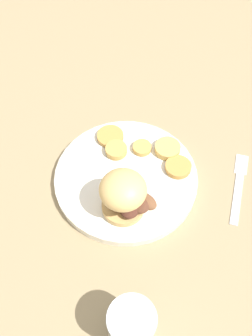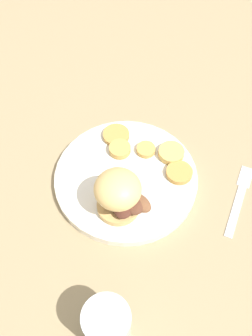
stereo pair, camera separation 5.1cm
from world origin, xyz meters
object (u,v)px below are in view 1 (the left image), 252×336
at_px(dinner_plate, 126,178).
at_px(fork, 239,187).
at_px(sandwich, 125,195).
at_px(drinking_glass, 131,326).

distance_m(dinner_plate, fork, 0.22).
bearing_deg(sandwich, dinner_plate, 128.58).
height_order(dinner_plate, drinking_glass, drinking_glass).
height_order(sandwich, fork, sandwich).
xyz_separation_m(sandwich, fork, (0.13, 0.18, -0.06)).
relative_size(dinner_plate, sandwich, 2.92).
distance_m(sandwich, fork, 0.23).
relative_size(dinner_plate, drinking_glass, 2.91).
height_order(fork, drinking_glass, drinking_glass).
bearing_deg(sandwich, fork, 53.75).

